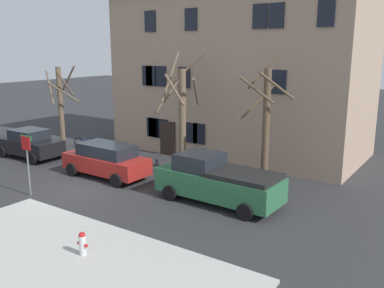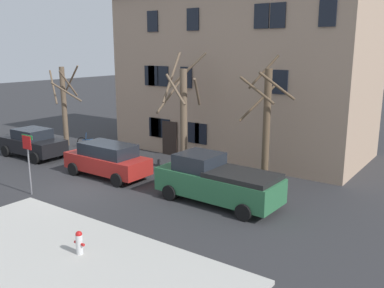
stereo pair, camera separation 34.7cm
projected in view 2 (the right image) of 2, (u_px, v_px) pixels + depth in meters
ground_plane at (83, 189)px, 19.53m from camera, size 120.00×120.00×0.00m
sidewalk_slab at (43, 272)px, 12.19m from camera, size 11.48×6.85×0.12m
building_main at (243, 60)px, 25.82m from camera, size 15.57×7.73×11.27m
tree_bare_near at (64, 103)px, 27.70m from camera, size 2.15×2.10×5.36m
tree_bare_mid at (183, 113)px, 21.84m from camera, size 2.44×2.25×6.26m
tree_bare_far at (266, 123)px, 19.14m from camera, size 2.65×2.64×6.16m
car_black_sedan at (33, 143)px, 25.18m from camera, size 4.32×2.11×1.74m
car_red_wagon at (107, 159)px, 21.28m from camera, size 4.68×2.01×1.75m
pickup_truck_green at (217, 181)px, 17.66m from camera, size 5.48×2.33×2.03m
fire_hydrant at (79, 242)px, 13.09m from camera, size 0.42×0.22×0.77m
street_sign_pole at (28, 153)px, 18.44m from camera, size 0.76×0.07×2.74m
bicycle_leaning at (89, 143)px, 27.52m from camera, size 1.66×0.65×1.03m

